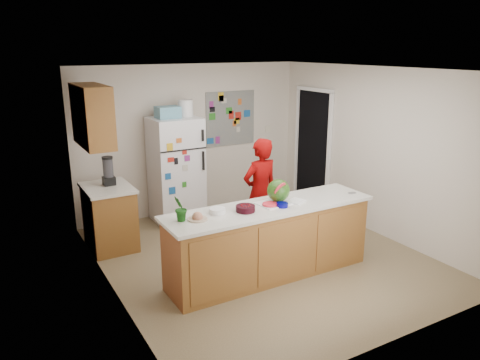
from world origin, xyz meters
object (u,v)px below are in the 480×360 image
watermelon (278,191)px  person (260,193)px  cherry_bowl (245,208)px  refrigerator (176,170)px

watermelon → person: bearing=72.9°
cherry_bowl → person: bearing=49.5°
watermelon → cherry_bowl: bearing=-170.7°
person → refrigerator: bearing=-72.3°
refrigerator → watermelon: refrigerator is taller
refrigerator → watermelon: 2.36m
refrigerator → person: size_ratio=1.09×
person → watermelon: (-0.25, -0.81, 0.29)m
person → watermelon: bearing=66.9°
refrigerator → cherry_bowl: size_ratio=7.51×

